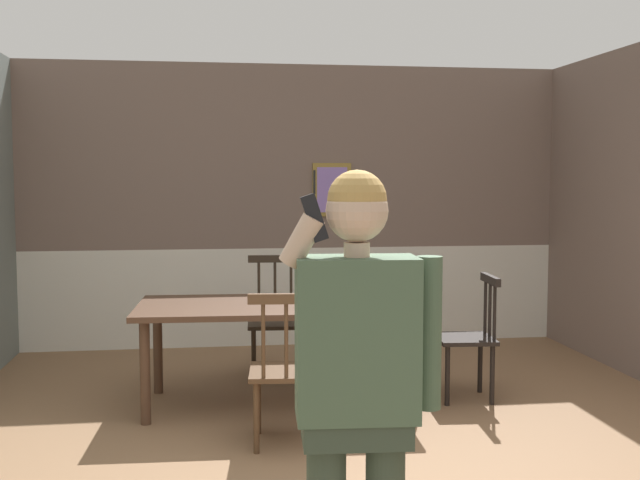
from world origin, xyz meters
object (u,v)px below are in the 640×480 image
(dining_table, at_px, (280,314))
(chair_at_table_head, at_px, (286,370))
(person_figure, at_px, (358,373))
(chair_by_doorway, at_px, (470,337))
(chair_near_window, at_px, (276,319))

(dining_table, relative_size, chair_at_table_head, 2.15)
(dining_table, xyz_separation_m, person_figure, (0.02, -2.89, 0.30))
(chair_by_doorway, bearing_deg, dining_table, 91.97)
(person_figure, bearing_deg, chair_at_table_head, -84.75)
(chair_near_window, relative_size, chair_at_table_head, 1.02)
(dining_table, bearing_deg, chair_by_doorway, -2.53)
(person_figure, bearing_deg, chair_near_window, -86.70)
(chair_near_window, distance_m, person_figure, 3.79)
(dining_table, xyz_separation_m, chair_at_table_head, (-0.04, -0.87, -0.19))
(chair_by_doorway, xyz_separation_m, chair_at_table_head, (-1.44, -0.80, 0.01))
(dining_table, height_order, chair_at_table_head, chair_at_table_head)
(dining_table, xyz_separation_m, chair_by_doorway, (1.40, -0.06, -0.20))
(chair_by_doorway, distance_m, chair_at_table_head, 1.65)
(chair_by_doorway, bearing_deg, person_figure, 158.51)
(dining_table, bearing_deg, chair_at_table_head, -92.61)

